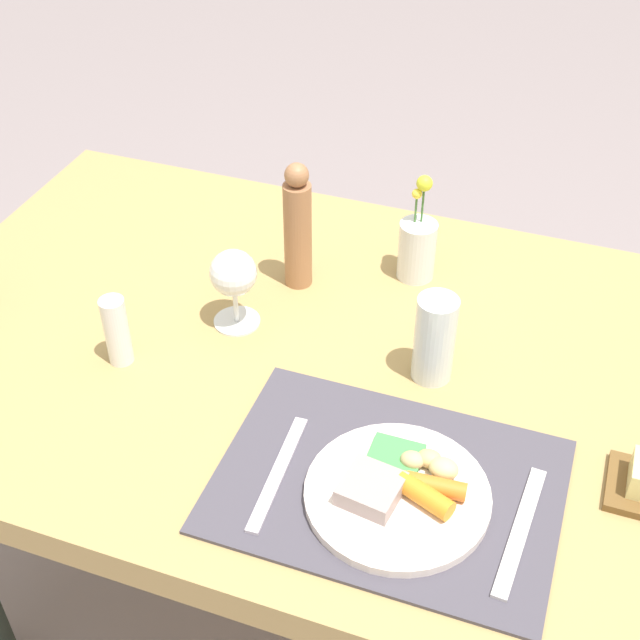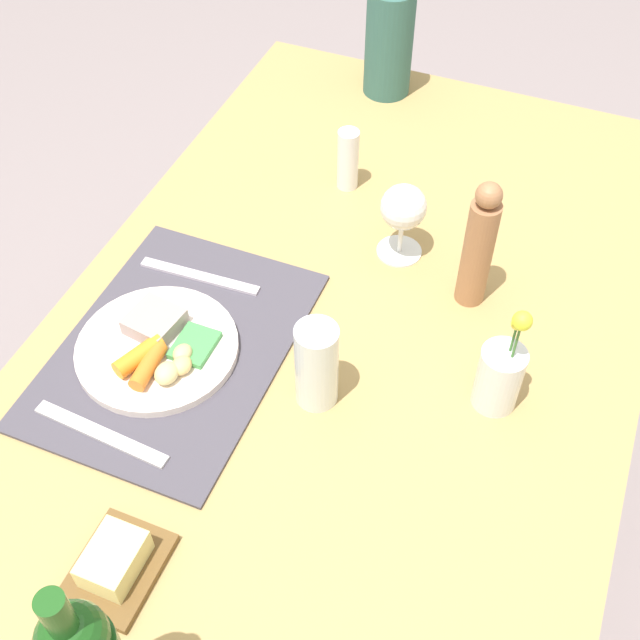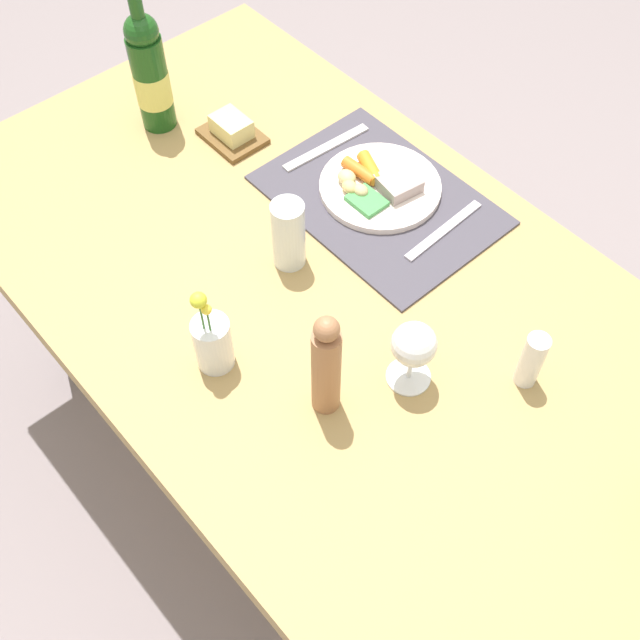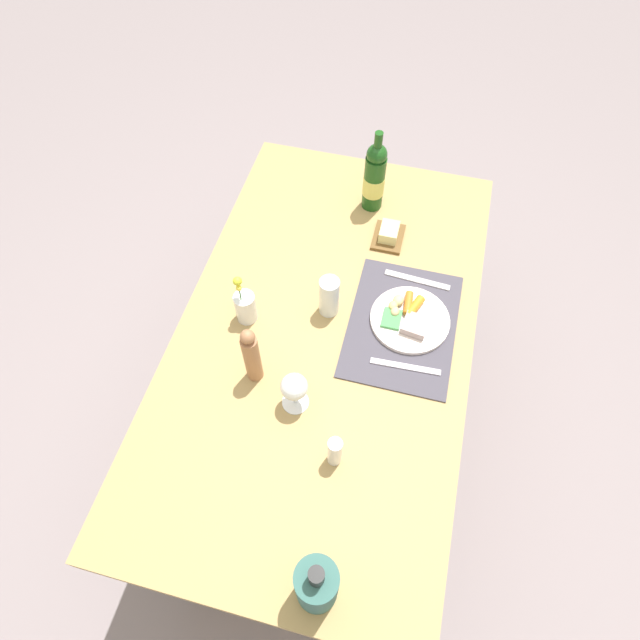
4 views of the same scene
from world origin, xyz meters
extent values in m
plane|color=gray|center=(0.00, 0.00, 0.00)|extent=(8.00, 8.00, 0.00)
cube|color=#A88952|center=(0.00, 0.00, 0.70)|extent=(1.56, 0.88, 0.05)
cylinder|color=#252C25|center=(-0.66, -0.31, 0.34)|extent=(0.08, 0.08, 0.67)
cylinder|color=#252C25|center=(-0.66, 0.31, 0.34)|extent=(0.08, 0.08, 0.67)
cube|color=#44404B|center=(0.08, -0.22, 0.73)|extent=(0.45, 0.32, 0.01)
cylinder|color=silver|center=(0.09, -0.24, 0.74)|extent=(0.24, 0.24, 0.01)
cube|color=gray|center=(0.06, -0.26, 0.76)|extent=(0.08, 0.08, 0.03)
cylinder|color=orange|center=(0.13, -0.25, 0.76)|extent=(0.08, 0.05, 0.03)
cylinder|color=orange|center=(0.14, -0.23, 0.76)|extent=(0.08, 0.03, 0.02)
ellipsoid|color=tan|center=(0.10, -0.19, 0.76)|extent=(0.03, 0.03, 0.02)
ellipsoid|color=#DCB66E|center=(0.12, -0.18, 0.76)|extent=(0.03, 0.03, 0.02)
ellipsoid|color=#D1C07D|center=(0.14, -0.20, 0.76)|extent=(0.04, 0.03, 0.03)
cube|color=#44984D|center=(0.08, -0.19, 0.75)|extent=(0.07, 0.06, 0.01)
cube|color=silver|center=(-0.07, -0.25, 0.73)|extent=(0.03, 0.20, 0.00)
cube|color=silver|center=(0.25, -0.24, 0.73)|extent=(0.03, 0.21, 0.00)
cylinder|color=#336159|center=(-0.69, -0.15, 0.83)|extent=(0.09, 0.09, 0.21)
cylinder|color=#A06C47|center=(-0.19, 0.16, 0.82)|extent=(0.05, 0.05, 0.19)
sphere|color=#A06C47|center=(-0.19, 0.16, 0.93)|extent=(0.04, 0.04, 0.04)
cylinder|color=white|center=(-0.25, 0.02, 0.73)|extent=(0.08, 0.08, 0.00)
cylinder|color=white|center=(-0.25, 0.02, 0.76)|extent=(0.01, 0.01, 0.06)
sphere|color=white|center=(-0.25, 0.02, 0.82)|extent=(0.07, 0.07, 0.07)
cube|color=brown|center=(0.41, -0.12, 0.73)|extent=(0.13, 0.10, 0.01)
cube|color=#E6D989|center=(0.41, -0.12, 0.76)|extent=(0.08, 0.06, 0.04)
cylinder|color=silver|center=(0.08, 0.01, 0.80)|extent=(0.06, 0.06, 0.14)
cylinder|color=#A6CFC6|center=(0.08, 0.01, 0.77)|extent=(0.06, 0.06, 0.08)
sphere|color=#194B17|center=(0.55, -0.03, 0.95)|extent=(0.07, 0.07, 0.07)
cylinder|color=#194B17|center=(0.55, -0.03, 0.99)|extent=(0.03, 0.03, 0.08)
cylinder|color=white|center=(-0.38, -0.12, 0.78)|extent=(0.04, 0.04, 0.12)
cylinder|color=silver|center=(-0.01, 0.24, 0.78)|extent=(0.06, 0.06, 0.10)
cylinder|color=#3F7233|center=(-0.01, 0.25, 0.81)|extent=(0.00, 0.00, 0.18)
sphere|color=yellow|center=(-0.01, 0.25, 0.90)|extent=(0.03, 0.03, 0.03)
cylinder|color=#3F7233|center=(-0.02, 0.25, 0.80)|extent=(0.00, 0.00, 0.16)
sphere|color=yellow|center=(-0.02, 0.25, 0.88)|extent=(0.02, 0.02, 0.02)
camera|label=1|loc=(0.25, -0.96, 1.63)|focal=49.33mm
camera|label=2|loc=(0.72, 0.27, 1.68)|focal=45.93mm
camera|label=3|loc=(-0.66, 0.59, 1.84)|focal=44.07mm
camera|label=4|loc=(-0.84, -0.20, 2.11)|focal=30.31mm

